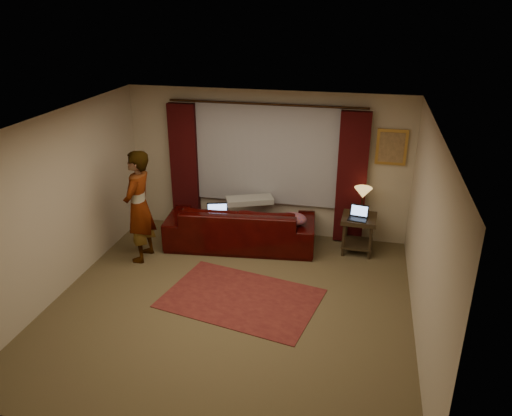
{
  "coord_description": "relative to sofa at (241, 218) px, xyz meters",
  "views": [
    {
      "loc": [
        1.67,
        -5.76,
        4.01
      ],
      "look_at": [
        0.1,
        1.2,
        1.0
      ],
      "focal_mm": 35.0,
      "sensor_mm": 36.0,
      "label": 1
    }
  ],
  "objects": [
    {
      "name": "ceiling",
      "position": [
        0.31,
        -1.83,
        2.09
      ],
      "size": [
        5.0,
        5.0,
        0.02
      ],
      "primitive_type": "cube",
      "color": "silver",
      "rests_on": "ground"
    },
    {
      "name": "tiffany_lamp",
      "position": [
        2.02,
        0.32,
        0.37
      ],
      "size": [
        0.36,
        0.36,
        0.47
      ],
      "primitive_type": null,
      "rotation": [
        0.0,
        0.0,
        -0.26
      ],
      "color": "olive",
      "rests_on": "end_table"
    },
    {
      "name": "drape_left",
      "position": [
        -1.19,
        0.56,
        0.67
      ],
      "size": [
        0.5,
        0.14,
        2.3
      ],
      "primitive_type": "cube",
      "color": "#320708",
      "rests_on": "floor"
    },
    {
      "name": "throw_blanket",
      "position": [
        0.1,
        0.26,
        0.51
      ],
      "size": [
        0.87,
        0.61,
        0.1
      ],
      "primitive_type": "cube",
      "rotation": [
        0.0,
        0.0,
        0.39
      ],
      "color": "gray",
      "rests_on": "sofa"
    },
    {
      "name": "end_table",
      "position": [
        2.0,
        0.19,
        -0.19
      ],
      "size": [
        0.58,
        0.58,
        0.65
      ],
      "primitive_type": "cube",
      "rotation": [
        0.0,
        0.0,
        -0.04
      ],
      "color": "black",
      "rests_on": "floor"
    },
    {
      "name": "laptop_table",
      "position": [
        1.97,
        0.07,
        0.25
      ],
      "size": [
        0.35,
        0.37,
        0.22
      ],
      "primitive_type": null,
      "rotation": [
        0.0,
        0.0,
        -0.17
      ],
      "color": "black",
      "rests_on": "end_table"
    },
    {
      "name": "wall_back",
      "position": [
        0.31,
        0.67,
        0.79
      ],
      "size": [
        5.0,
        0.02,
        2.6
      ],
      "primitive_type": "cube",
      "color": "#BFB196",
      "rests_on": "ground"
    },
    {
      "name": "laptop_sofa",
      "position": [
        -0.35,
        -0.19,
        0.13
      ],
      "size": [
        0.46,
        0.49,
        0.26
      ],
      "primitive_type": null,
      "rotation": [
        0.0,
        0.0,
        0.3
      ],
      "color": "black",
      "rests_on": "sofa"
    },
    {
      "name": "sofa",
      "position": [
        0.0,
        0.0,
        0.0
      ],
      "size": [
        2.65,
        1.36,
        1.03
      ],
      "primitive_type": "imported",
      "rotation": [
        0.0,
        0.0,
        3.25
      ],
      "color": "black",
      "rests_on": "floor"
    },
    {
      "name": "wall_left",
      "position": [
        -2.19,
        -1.83,
        0.79
      ],
      "size": [
        0.02,
        5.0,
        2.6
      ],
      "primitive_type": "cube",
      "color": "#BFB196",
      "rests_on": "ground"
    },
    {
      "name": "curtain_rod",
      "position": [
        0.31,
        0.56,
        1.87
      ],
      "size": [
        0.04,
        0.04,
        3.4
      ],
      "primitive_type": "cylinder",
      "color": "black",
      "rests_on": "wall_back"
    },
    {
      "name": "area_rug",
      "position": [
        0.42,
        -1.66,
        -0.51
      ],
      "size": [
        2.4,
        1.84,
        0.01
      ],
      "primitive_type": "cube",
      "rotation": [
        0.0,
        0.0,
        -0.2
      ],
      "color": "maroon",
      "rests_on": "floor"
    },
    {
      "name": "floor",
      "position": [
        0.31,
        -1.83,
        -0.52
      ],
      "size": [
        5.0,
        5.0,
        0.01
      ],
      "primitive_type": "cube",
      "color": "brown",
      "rests_on": "ground"
    },
    {
      "name": "person",
      "position": [
        -1.47,
        -0.82,
        0.41
      ],
      "size": [
        0.55,
        0.55,
        1.85
      ],
      "primitive_type": "imported",
      "rotation": [
        0.0,
        0.0,
        -1.58
      ],
      "color": "gray",
      "rests_on": "floor"
    },
    {
      "name": "sheer_curtain",
      "position": [
        0.31,
        0.61,
        0.99
      ],
      "size": [
        2.5,
        0.05,
        1.8
      ],
      "primitive_type": "cube",
      "color": "#96969E",
      "rests_on": "wall_back"
    },
    {
      "name": "drape_right",
      "position": [
        1.81,
        0.56,
        0.67
      ],
      "size": [
        0.5,
        0.14,
        2.3
      ],
      "primitive_type": "cube",
      "color": "#320708",
      "rests_on": "floor"
    },
    {
      "name": "wall_front",
      "position": [
        0.31,
        -4.33,
        0.79
      ],
      "size": [
        5.0,
        0.02,
        2.6
      ],
      "primitive_type": "cube",
      "color": "#BFB196",
      "rests_on": "ground"
    },
    {
      "name": "clothing_pile",
      "position": [
        0.91,
        -0.08,
        0.1
      ],
      "size": [
        0.57,
        0.51,
        0.2
      ],
      "primitive_type": "ellipsoid",
      "rotation": [
        0.0,
        0.0,
        0.38
      ],
      "color": "#7D4253",
      "rests_on": "sofa"
    },
    {
      "name": "picture_frame",
      "position": [
        2.41,
        0.64,
        1.24
      ],
      "size": [
        0.5,
        0.04,
        0.6
      ],
      "primitive_type": "cube",
      "color": "#C28E3C",
      "rests_on": "wall_back"
    },
    {
      "name": "wall_right",
      "position": [
        2.81,
        -1.83,
        0.79
      ],
      "size": [
        0.02,
        5.0,
        2.6
      ],
      "primitive_type": "cube",
      "color": "#BFB196",
      "rests_on": "ground"
    }
  ]
}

